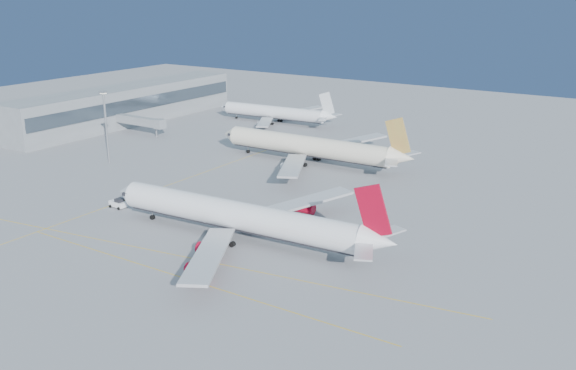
{
  "coord_description": "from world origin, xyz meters",
  "views": [
    {
      "loc": [
        83.23,
        -97.52,
        53.73
      ],
      "look_at": [
        0.78,
        28.97,
        7.0
      ],
      "focal_mm": 40.0,
      "sensor_mm": 36.0,
      "label": 1
    }
  ],
  "objects_px": {
    "airliner_virgin": "(242,217)",
    "pushback_tug": "(118,203)",
    "airliner_etihad": "(311,147)",
    "airliner_third": "(276,113)",
    "light_mast": "(106,121)"
  },
  "relations": [
    {
      "from": "pushback_tug",
      "to": "airliner_etihad",
      "type": "bearing_deg",
      "value": 75.21
    },
    {
      "from": "airliner_third",
      "to": "pushback_tug",
      "type": "xyz_separation_m",
      "value": [
        25.55,
        -109.4,
        -3.31
      ]
    },
    {
      "from": "airliner_third",
      "to": "light_mast",
      "type": "distance_m",
      "value": 81.91
    },
    {
      "from": "airliner_etihad",
      "to": "airliner_third",
      "type": "bearing_deg",
      "value": 133.33
    },
    {
      "from": "airliner_etihad",
      "to": "pushback_tug",
      "type": "relative_size",
      "value": 15.03
    },
    {
      "from": "airliner_virgin",
      "to": "airliner_third",
      "type": "distance_m",
      "value": 127.52
    },
    {
      "from": "airliner_virgin",
      "to": "pushback_tug",
      "type": "distance_m",
      "value": 39.9
    },
    {
      "from": "airliner_virgin",
      "to": "airliner_etihad",
      "type": "distance_m",
      "value": 66.81
    },
    {
      "from": "airliner_virgin",
      "to": "pushback_tug",
      "type": "bearing_deg",
      "value": 176.6
    },
    {
      "from": "airliner_virgin",
      "to": "light_mast",
      "type": "xyz_separation_m",
      "value": [
        -74.86,
        28.73,
        8.15
      ]
    },
    {
      "from": "airliner_third",
      "to": "airliner_virgin",
      "type": "bearing_deg",
      "value": -63.01
    },
    {
      "from": "airliner_virgin",
      "to": "pushback_tug",
      "type": "xyz_separation_m",
      "value": [
        -39.67,
        0.17,
        -4.22
      ]
    },
    {
      "from": "airliner_virgin",
      "to": "pushback_tug",
      "type": "height_order",
      "value": "airliner_virgin"
    },
    {
      "from": "airliner_etihad",
      "to": "airliner_third",
      "type": "distance_m",
      "value": 64.11
    },
    {
      "from": "light_mast",
      "to": "pushback_tug",
      "type": "bearing_deg",
      "value": -39.07
    }
  ]
}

